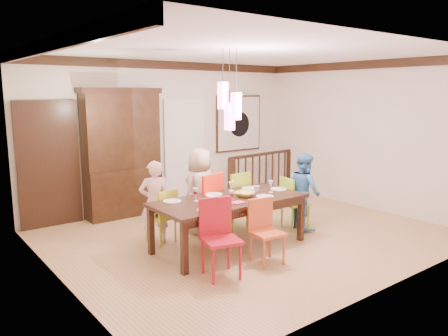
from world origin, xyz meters
TOP-DOWN VIEW (x-y plane):
  - floor at (0.00, 0.00)m, footprint 6.00×6.00m
  - ceiling at (0.00, 0.00)m, footprint 6.00×6.00m
  - wall_back at (0.00, 2.50)m, footprint 6.00×0.00m
  - wall_left at (-3.00, 0.00)m, footprint 0.00×5.00m
  - wall_right at (3.00, 0.00)m, footprint 0.00×5.00m
  - crown_molding at (0.00, 0.00)m, footprint 6.00×5.00m
  - panel_door at (-2.40, 2.45)m, footprint 1.04×0.07m
  - white_doorway at (0.35, 2.46)m, footprint 0.97×0.05m
  - painting at (1.80, 2.46)m, footprint 1.25×0.06m
  - pendant_cluster at (-0.61, -0.26)m, footprint 0.27×0.21m
  - dining_table at (-0.61, -0.26)m, footprint 2.31×1.05m
  - chair_far_left at (-1.33, 0.52)m, footprint 0.46×0.46m
  - chair_far_mid at (-0.58, 0.44)m, footprint 0.54×0.54m
  - chair_far_right at (0.04, 0.48)m, footprint 0.47×0.47m
  - chair_near_left at (-1.35, -1.04)m, footprint 0.54×0.54m
  - chair_near_mid at (-0.60, -1.08)m, footprint 0.45×0.45m
  - chair_end_right at (0.86, -0.21)m, footprint 0.47×0.47m
  - china_hutch at (-1.13, 2.30)m, footprint 1.50×0.46m
  - balustrade at (2.09, 1.95)m, footprint 2.06×0.25m
  - person_far_left at (-1.40, 0.58)m, footprint 0.54×0.44m
  - person_far_mid at (-0.53, 0.61)m, footprint 0.77×0.59m
  - person_end_right at (0.96, -0.31)m, footprint 0.67×0.76m
  - serving_bowl at (-0.35, -0.31)m, footprint 0.39×0.39m
  - small_bowl at (-0.84, -0.14)m, footprint 0.18×0.18m
  - cup_left at (-0.98, -0.43)m, footprint 0.15×0.15m
  - cup_right at (0.01, -0.17)m, footprint 0.12×0.12m
  - plate_far_left at (-1.38, 0.08)m, footprint 0.26×0.26m
  - plate_far_mid at (-0.66, 0.06)m, footprint 0.26×0.26m
  - plate_far_right at (0.05, 0.05)m, footprint 0.26×0.26m
  - plate_near_left at (-1.27, -0.62)m, footprint 0.26×0.26m
  - plate_near_mid at (-0.14, -0.52)m, footprint 0.26×0.26m
  - plate_end_right at (0.38, -0.28)m, footprint 0.26×0.26m
  - wine_glass_a at (-1.10, -0.10)m, footprint 0.08×0.08m
  - wine_glass_b at (-0.41, -0.05)m, footprint 0.08×0.08m
  - wine_glass_c at (-0.78, -0.53)m, footprint 0.08×0.08m
  - wine_glass_d at (0.14, -0.35)m, footprint 0.08×0.08m
  - napkin at (-0.68, -0.56)m, footprint 0.18×0.14m

SIDE VIEW (x-z plane):
  - floor at x=0.00m, z-range 0.00..0.00m
  - chair_far_left at x=-1.33m, z-range 0.06..0.91m
  - chair_near_mid at x=-0.60m, z-range 0.06..0.94m
  - balustrade at x=2.09m, z-range 0.02..0.98m
  - chair_end_right at x=0.86m, z-range 0.06..0.95m
  - chair_far_right at x=0.04m, z-range 0.07..1.04m
  - chair_near_left at x=-1.35m, z-range 0.07..1.05m
  - chair_far_mid at x=-0.58m, z-range 0.07..1.10m
  - person_far_left at x=-1.40m, z-range 0.00..1.28m
  - person_end_right at x=0.96m, z-range 0.00..1.30m
  - dining_table at x=-0.61m, z-range 0.30..1.05m
  - person_far_mid at x=-0.53m, z-range 0.00..1.40m
  - plate_far_left at x=-1.38m, z-range 0.75..0.76m
  - plate_far_mid at x=-0.66m, z-range 0.75..0.76m
  - plate_far_right at x=0.05m, z-range 0.75..0.76m
  - plate_near_left at x=-1.27m, z-range 0.75..0.76m
  - plate_near_mid at x=-0.14m, z-range 0.75..0.76m
  - plate_end_right at x=0.38m, z-range 0.75..0.76m
  - napkin at x=-0.68m, z-range 0.75..0.76m
  - small_bowl at x=-0.84m, z-range 0.75..0.81m
  - serving_bowl at x=-0.35m, z-range 0.75..0.82m
  - cup_right at x=0.01m, z-range 0.75..0.84m
  - cup_left at x=-0.98m, z-range 0.75..0.84m
  - wine_glass_a at x=-1.10m, z-range 0.75..0.94m
  - wine_glass_b at x=-0.41m, z-range 0.75..0.94m
  - wine_glass_c at x=-0.78m, z-range 0.75..0.94m
  - wine_glass_d at x=0.14m, z-range 0.75..0.94m
  - panel_door at x=-2.40m, z-range -0.07..2.17m
  - white_doorway at x=0.35m, z-range -0.06..2.16m
  - china_hutch at x=-1.13m, z-range 0.00..2.38m
  - wall_back at x=0.00m, z-range -1.55..4.45m
  - wall_left at x=-3.00m, z-range -1.05..3.95m
  - wall_right at x=3.00m, z-range -1.05..3.95m
  - painting at x=1.80m, z-range 0.97..2.22m
  - pendant_cluster at x=-0.61m, z-range 1.54..2.68m
  - crown_molding at x=0.00m, z-range 2.74..2.90m
  - ceiling at x=0.00m, z-range 2.90..2.90m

